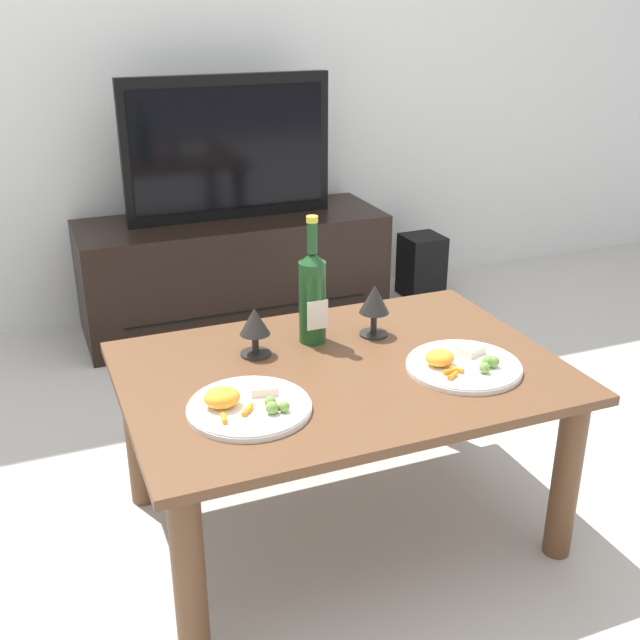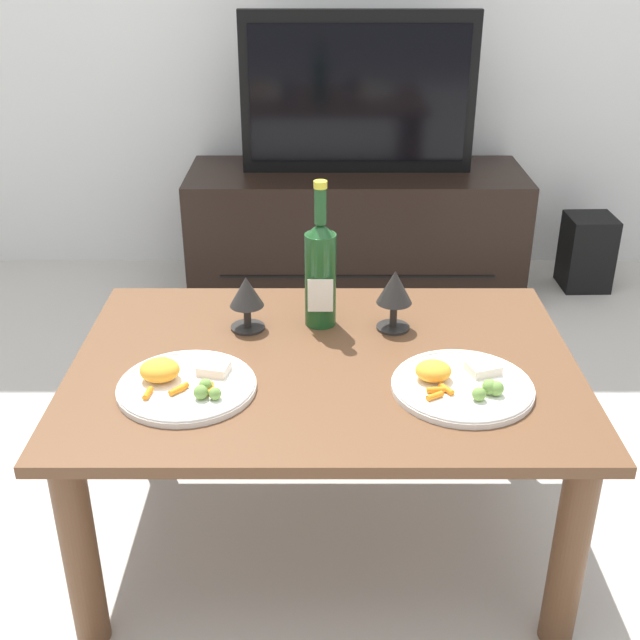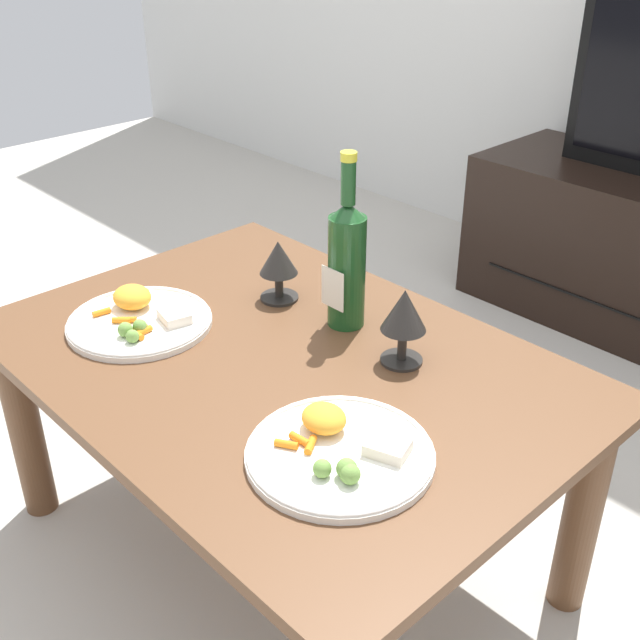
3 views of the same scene
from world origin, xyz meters
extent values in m
plane|color=#B7B2A8|center=(0.00, 0.00, 0.00)|extent=(6.40, 6.40, 0.00)
cube|color=brown|center=(0.00, 0.00, 0.47)|extent=(1.09, 0.76, 0.03)
cylinder|color=brown|center=(-0.48, -0.31, 0.23)|extent=(0.07, 0.07, 0.45)
cylinder|color=brown|center=(-0.48, 0.31, 0.23)|extent=(0.07, 0.07, 0.45)
cylinder|color=brown|center=(0.48, 0.31, 0.23)|extent=(0.07, 0.07, 0.45)
cube|color=black|center=(0.13, 1.23, 0.14)|extent=(1.02, 0.01, 0.01)
cylinder|color=#19471E|center=(-0.01, 0.18, 0.59)|extent=(0.07, 0.07, 0.22)
cone|color=#19471E|center=(-0.01, 0.18, 0.72)|extent=(0.07, 0.07, 0.03)
cylinder|color=#19471E|center=(-0.01, 0.18, 0.77)|extent=(0.03, 0.03, 0.08)
cylinder|color=yellow|center=(-0.01, 0.18, 0.82)|extent=(0.03, 0.03, 0.02)
cube|color=silver|center=(-0.01, 0.14, 0.57)|extent=(0.06, 0.00, 0.08)
cylinder|color=black|center=(-0.18, 0.15, 0.48)|extent=(0.08, 0.08, 0.01)
cylinder|color=black|center=(-0.18, 0.15, 0.51)|extent=(0.02, 0.02, 0.05)
cone|color=black|center=(-0.18, 0.15, 0.57)|extent=(0.08, 0.08, 0.07)
cylinder|color=black|center=(0.16, 0.15, 0.48)|extent=(0.08, 0.08, 0.01)
cylinder|color=black|center=(0.16, 0.15, 0.52)|extent=(0.02, 0.02, 0.06)
cone|color=black|center=(0.16, 0.15, 0.59)|extent=(0.08, 0.08, 0.08)
cylinder|color=white|center=(-0.28, -0.12, 0.49)|extent=(0.28, 0.28, 0.01)
torus|color=white|center=(-0.28, -0.12, 0.49)|extent=(0.28, 0.28, 0.01)
ellipsoid|color=orange|center=(-0.34, -0.10, 0.51)|extent=(0.08, 0.07, 0.04)
cube|color=beige|center=(-0.23, -0.07, 0.50)|extent=(0.07, 0.06, 0.02)
cylinder|color=orange|center=(-0.23, -0.16, 0.50)|extent=(0.04, 0.01, 0.01)
cylinder|color=orange|center=(-0.23, -0.14, 0.50)|extent=(0.02, 0.04, 0.01)
cylinder|color=orange|center=(-0.24, -0.15, 0.50)|extent=(0.01, 0.04, 0.01)
cylinder|color=orange|center=(-0.29, -0.14, 0.50)|extent=(0.03, 0.03, 0.01)
cylinder|color=orange|center=(-0.29, -0.15, 0.50)|extent=(0.03, 0.03, 0.01)
cylinder|color=orange|center=(-0.35, -0.16, 0.50)|extent=(0.02, 0.04, 0.01)
sphere|color=olive|center=(-0.24, -0.17, 0.51)|extent=(0.03, 0.03, 0.03)
sphere|color=olive|center=(-0.21, -0.18, 0.50)|extent=(0.03, 0.03, 0.03)
sphere|color=olive|center=(-0.24, -0.14, 0.51)|extent=(0.03, 0.03, 0.03)
cylinder|color=white|center=(0.28, -0.12, 0.49)|extent=(0.29, 0.29, 0.01)
torus|color=white|center=(0.28, -0.12, 0.49)|extent=(0.28, 0.28, 0.01)
ellipsoid|color=orange|center=(0.22, -0.10, 0.51)|extent=(0.07, 0.07, 0.04)
cube|color=beige|center=(0.33, -0.07, 0.50)|extent=(0.08, 0.07, 0.02)
cylinder|color=orange|center=(0.24, -0.15, 0.50)|extent=(0.03, 0.04, 0.01)
cylinder|color=orange|center=(0.22, -0.15, 0.50)|extent=(0.04, 0.02, 0.01)
cylinder|color=orange|center=(0.22, -0.17, 0.50)|extent=(0.04, 0.03, 0.01)
sphere|color=olive|center=(0.30, -0.18, 0.51)|extent=(0.03, 0.03, 0.03)
sphere|color=olive|center=(0.33, -0.16, 0.51)|extent=(0.03, 0.03, 0.03)
sphere|color=olive|center=(0.34, -0.16, 0.51)|extent=(0.03, 0.03, 0.03)
camera|label=1|loc=(-0.70, -1.59, 1.34)|focal=43.35mm
camera|label=2|loc=(-0.01, -1.51, 1.33)|focal=45.05mm
camera|label=3|loc=(0.94, -0.79, 1.24)|focal=44.11mm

